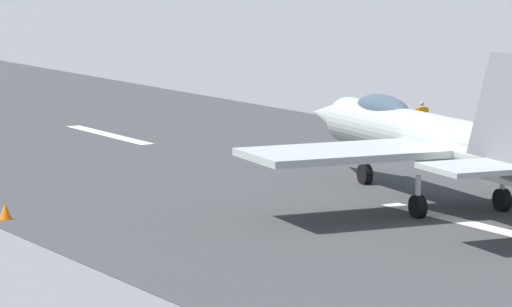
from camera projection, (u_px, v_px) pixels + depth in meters
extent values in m
plane|color=slate|center=(460.00, 222.00, 46.68)|extent=(400.00, 400.00, 0.00)
cube|color=#3C3D3E|center=(460.00, 221.00, 46.68)|extent=(240.00, 26.00, 0.02)
cube|color=white|center=(465.00, 222.00, 46.45)|extent=(8.00, 0.70, 0.00)
cube|color=white|center=(109.00, 135.00, 68.37)|extent=(8.00, 0.70, 0.00)
cylinder|color=#A8B0AD|center=(434.00, 140.00, 49.21)|extent=(13.00, 3.54, 1.73)
cone|color=#A8B0AD|center=(330.00, 115.00, 56.42)|extent=(3.15, 1.88, 1.47)
ellipsoid|color=#3F5160|center=(383.00, 110.00, 52.43)|extent=(3.72, 1.60, 1.10)
cube|color=#A8B0AD|center=(342.00, 153.00, 46.76)|extent=(4.25, 6.62, 0.24)
cube|color=#A8B0AD|center=(477.00, 168.00, 42.25)|extent=(2.77, 3.11, 0.16)
cube|color=slate|center=(504.00, 107.00, 43.52)|extent=(2.71, 1.31, 3.14)
cylinder|color=silver|center=(365.00, 166.00, 53.93)|extent=(0.18, 0.18, 1.40)
cylinder|color=black|center=(365.00, 174.00, 53.98)|extent=(0.79, 0.41, 0.76)
cylinder|color=silver|center=(418.00, 197.00, 47.16)|extent=(0.18, 0.18, 1.40)
cylinder|color=black|center=(418.00, 207.00, 47.21)|extent=(0.79, 0.41, 0.76)
cylinder|color=silver|center=(502.00, 190.00, 48.42)|extent=(0.18, 0.18, 1.40)
cylinder|color=black|center=(502.00, 200.00, 48.46)|extent=(0.79, 0.41, 0.76)
cube|color=#1E2338|center=(421.00, 128.00, 67.54)|extent=(0.24, 0.36, 0.89)
cube|color=orange|center=(422.00, 114.00, 67.45)|extent=(0.37, 0.49, 0.61)
sphere|color=tan|center=(422.00, 104.00, 67.38)|extent=(0.22, 0.22, 0.22)
cylinder|color=orange|center=(428.00, 114.00, 67.54)|extent=(0.10, 0.10, 0.57)
cylinder|color=orange|center=(416.00, 115.00, 67.36)|extent=(0.10, 0.10, 0.57)
cone|color=orange|center=(5.00, 211.00, 46.93)|extent=(0.44, 0.44, 0.55)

